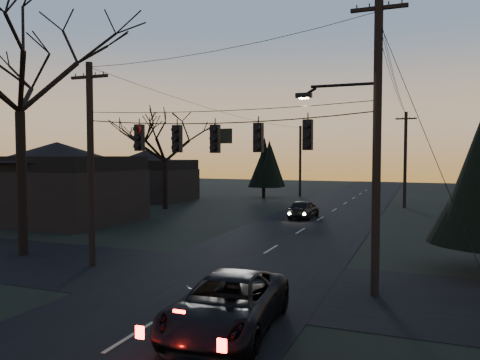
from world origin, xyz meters
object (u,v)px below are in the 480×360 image
at_px(bare_tree_left, 19,53).
at_px(suv_near, 227,305).
at_px(utility_pole_left, 92,266).
at_px(sedan_oncoming_a, 303,209).
at_px(utility_pole_far_r, 404,208).
at_px(utility_pole_far_l, 300,196).
at_px(utility_pole_right, 375,295).

height_order(bare_tree_left, suv_near, bare_tree_left).
xyz_separation_m(utility_pole_left, sedan_oncoming_a, (4.76, 17.93, 0.69)).
bearing_deg(utility_pole_far_r, sedan_oncoming_a, -123.80).
distance_m(utility_pole_left, utility_pole_far_r, 30.27).
relative_size(utility_pole_far_l, suv_near, 1.52).
relative_size(utility_pole_far_r, utility_pole_far_l, 1.06).
bearing_deg(bare_tree_left, utility_pole_far_r, 59.90).
relative_size(utility_pole_far_r, bare_tree_left, 0.64).
bearing_deg(suv_near, utility_pole_far_r, 79.88).
bearing_deg(utility_pole_far_l, utility_pole_right, -72.28).
bearing_deg(sedan_oncoming_a, utility_pole_left, 77.09).
bearing_deg(bare_tree_left, utility_pole_right, -2.03).
bearing_deg(bare_tree_left, utility_pole_left, -7.31).
height_order(utility_pole_left, sedan_oncoming_a, utility_pole_left).
bearing_deg(utility_pole_far_r, bare_tree_left, -120.10).
bearing_deg(utility_pole_left, utility_pole_far_l, 90.00).
distance_m(utility_pole_right, suv_near, 5.86).
height_order(utility_pole_right, utility_pole_far_r, utility_pole_right).
distance_m(utility_pole_left, bare_tree_left, 10.33).
relative_size(utility_pole_far_r, suv_near, 1.61).
bearing_deg(sedan_oncoming_a, utility_pole_far_l, -73.30).
bearing_deg(utility_pole_far_l, suv_near, -78.64).
distance_m(utility_pole_left, utility_pole_far_l, 36.00).
height_order(utility_pole_far_r, bare_tree_left, bare_tree_left).
xyz_separation_m(utility_pole_far_r, bare_tree_left, (-15.90, -27.44, 9.33)).
xyz_separation_m(utility_pole_left, utility_pole_far_r, (11.50, 28.00, 0.00)).
bearing_deg(suv_near, utility_pole_left, 145.39).
height_order(utility_pole_right, utility_pole_left, utility_pole_right).
height_order(suv_near, sedan_oncoming_a, suv_near).
distance_m(utility_pole_left, sedan_oncoming_a, 18.56).
xyz_separation_m(bare_tree_left, sedan_oncoming_a, (9.16, 17.36, -8.64)).
xyz_separation_m(utility_pole_right, sedan_oncoming_a, (-6.74, 17.93, 0.69)).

